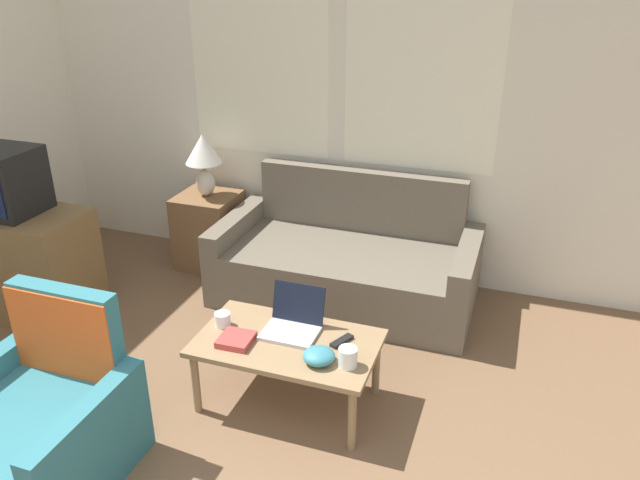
{
  "coord_description": "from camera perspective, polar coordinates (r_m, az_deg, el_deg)",
  "views": [
    {
      "loc": [
        1.32,
        -0.6,
        2.34
      ],
      "look_at": [
        0.19,
        2.65,
        0.75
      ],
      "focal_mm": 35.0,
      "sensor_mm": 36.0,
      "label": 1
    }
  ],
  "objects": [
    {
      "name": "coffee_table",
      "position": [
        3.48,
        -3.01,
        -9.79
      ],
      "size": [
        1.0,
        0.59,
        0.41
      ],
      "color": "#8E704C",
      "rests_on": "ground_plane"
    },
    {
      "name": "couch",
      "position": [
        4.59,
        2.55,
        -2.15
      ],
      "size": [
        1.85,
        0.9,
        0.88
      ],
      "color": "#665B4C",
      "rests_on": "ground_plane"
    },
    {
      "name": "table_lamp",
      "position": [
        4.91,
        -10.61,
        7.56
      ],
      "size": [
        0.28,
        0.28,
        0.49
      ],
      "color": "beige",
      "rests_on": "side_table"
    },
    {
      "name": "wall_back",
      "position": [
        4.7,
        2.47,
        12.09
      ],
      "size": [
        5.93,
        0.06,
        2.6
      ],
      "color": "silver",
      "rests_on": "ground_plane"
    },
    {
      "name": "side_table",
      "position": [
        5.12,
        -10.07,
        0.92
      ],
      "size": [
        0.46,
        0.46,
        0.6
      ],
      "color": "brown",
      "rests_on": "ground_plane"
    },
    {
      "name": "television",
      "position": [
        4.6,
        -27.01,
        4.82
      ],
      "size": [
        0.45,
        0.4,
        0.44
      ],
      "color": "black",
      "rests_on": "tv_dresser"
    },
    {
      "name": "laptop",
      "position": [
        3.51,
        -2.46,
        -7.48
      ],
      "size": [
        0.3,
        0.29,
        0.24
      ],
      "color": "#B7B7BC",
      "rests_on": "coffee_table"
    },
    {
      "name": "snack_bowl",
      "position": [
        3.27,
        -0.11,
        -10.55
      ],
      "size": [
        0.17,
        0.17,
        0.08
      ],
      "color": "teal",
      "rests_on": "coffee_table"
    },
    {
      "name": "cup_navy",
      "position": [
        3.6,
        -8.9,
        -7.18
      ],
      "size": [
        0.09,
        0.09,
        0.08
      ],
      "color": "white",
      "rests_on": "coffee_table"
    },
    {
      "name": "tv_remote",
      "position": [
        3.43,
        2.0,
        -9.21
      ],
      "size": [
        0.1,
        0.15,
        0.02
      ],
      "color": "black",
      "rests_on": "coffee_table"
    },
    {
      "name": "cup_yellow",
      "position": [
        3.24,
        2.57,
        -10.65
      ],
      "size": [
        0.1,
        0.1,
        0.1
      ],
      "color": "white",
      "rests_on": "coffee_table"
    },
    {
      "name": "book_red",
      "position": [
        3.46,
        -7.68,
        -9.01
      ],
      "size": [
        0.18,
        0.18,
        0.04
      ],
      "color": "#B23D38",
      "rests_on": "coffee_table"
    },
    {
      "name": "tv_dresser",
      "position": [
        4.82,
        -25.63,
        -1.84
      ],
      "size": [
        0.99,
        0.54,
        0.76
      ],
      "color": "brown",
      "rests_on": "ground_plane"
    },
    {
      "name": "armchair",
      "position": [
        3.41,
        -24.06,
        -15.32
      ],
      "size": [
        0.78,
        0.77,
        0.88
      ],
      "color": "#2D6B75",
      "rests_on": "ground_plane"
    }
  ]
}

